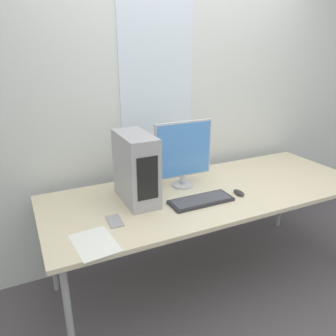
{
  "coord_description": "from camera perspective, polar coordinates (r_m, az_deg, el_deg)",
  "views": [
    {
      "loc": [
        -1.24,
        -1.39,
        1.77
      ],
      "look_at": [
        -0.35,
        0.46,
        1.01
      ],
      "focal_mm": 35.0,
      "sensor_mm": 36.0,
      "label": 1
    }
  ],
  "objects": [
    {
      "name": "pc_tower",
      "position": [
        2.19,
        -5.61,
        -0.03
      ],
      "size": [
        0.2,
        0.41,
        0.47
      ],
      "color": "#9E9EA3",
      "rests_on": "desk"
    },
    {
      "name": "wall_back",
      "position": [
        2.77,
        1.17,
        11.64
      ],
      "size": [
        8.0,
        0.07,
        2.7
      ],
      "color": "silver",
      "rests_on": "ground_plane"
    },
    {
      "name": "ground_plane",
      "position": [
        2.57,
        12.56,
        -23.81
      ],
      "size": [
        14.0,
        14.0,
        0.0
      ],
      "primitive_type": "plane",
      "color": "#565156"
    },
    {
      "name": "paper_sheet_left",
      "position": [
        1.85,
        -12.69,
        -12.61
      ],
      "size": [
        0.24,
        0.31,
        0.0
      ],
      "rotation": [
        0.0,
        0.0,
        0.09
      ],
      "color": "white",
      "rests_on": "desk"
    },
    {
      "name": "monitor_main",
      "position": [
        2.4,
        2.69,
        2.74
      ],
      "size": [
        0.45,
        0.16,
        0.5
      ],
      "color": "#B7B7BC",
      "rests_on": "desk"
    },
    {
      "name": "mouse",
      "position": [
        2.39,
        12.22,
        -4.2
      ],
      "size": [
        0.05,
        0.11,
        0.03
      ],
      "color": "#2D2D2D",
      "rests_on": "desk"
    },
    {
      "name": "desk",
      "position": [
        2.45,
        7.32,
        -4.71
      ],
      "size": [
        2.41,
        0.92,
        0.78
      ],
      "color": "beige",
      "rests_on": "ground_plane"
    },
    {
      "name": "keyboard",
      "position": [
        2.24,
        5.78,
        -5.65
      ],
      "size": [
        0.44,
        0.17,
        0.02
      ],
      "color": "#28282D",
      "rests_on": "desk"
    },
    {
      "name": "cell_phone",
      "position": [
        2.02,
        -9.24,
        -9.11
      ],
      "size": [
        0.09,
        0.15,
        0.01
      ],
      "rotation": [
        0.0,
        0.0,
        -0.05
      ],
      "color": "#99999E",
      "rests_on": "desk"
    }
  ]
}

